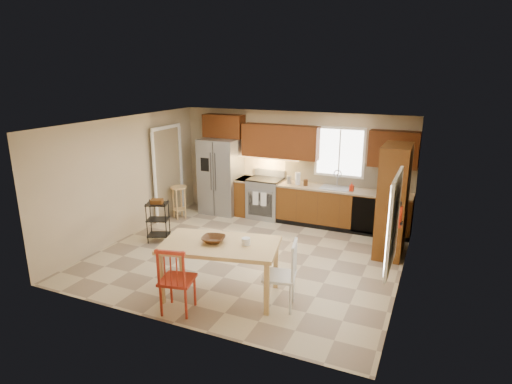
{
  "coord_description": "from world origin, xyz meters",
  "views": [
    {
      "loc": [
        3.16,
        -6.78,
        3.39
      ],
      "look_at": [
        -0.0,
        0.4,
        1.15
      ],
      "focal_mm": 30.0,
      "sensor_mm": 36.0,
      "label": 1
    }
  ],
  "objects_px": {
    "dining_table": "(221,270)",
    "chair_white": "(280,275)",
    "utility_cart": "(158,222)",
    "table_bowl": "(214,242)",
    "bar_stool": "(179,202)",
    "chair_red": "(177,278)",
    "refrigerator": "(221,176)",
    "fire_extinguisher": "(398,217)",
    "range_stove": "(265,199)",
    "soap_bottle": "(352,187)",
    "table_jar": "(246,243)",
    "pantry": "(393,201)"
  },
  "relations": [
    {
      "from": "table_bowl",
      "to": "dining_table",
      "type": "bearing_deg",
      "value": 0.0
    },
    {
      "from": "pantry",
      "to": "utility_cart",
      "type": "distance_m",
      "value": 4.63
    },
    {
      "from": "refrigerator",
      "to": "chair_red",
      "type": "distance_m",
      "value": 4.59
    },
    {
      "from": "dining_table",
      "to": "bar_stool",
      "type": "relative_size",
      "value": 2.26
    },
    {
      "from": "refrigerator",
      "to": "utility_cart",
      "type": "xyz_separation_m",
      "value": [
        -0.27,
        -2.21,
        -0.49
      ]
    },
    {
      "from": "fire_extinguisher",
      "to": "table_jar",
      "type": "bearing_deg",
      "value": -142.33
    },
    {
      "from": "chair_white",
      "to": "table_bowl",
      "type": "xyz_separation_m",
      "value": [
        -1.06,
        -0.05,
        0.35
      ]
    },
    {
      "from": "chair_red",
      "to": "utility_cart",
      "type": "xyz_separation_m",
      "value": [
        -1.86,
        2.08,
        -0.09
      ]
    },
    {
      "from": "pantry",
      "to": "table_bowl",
      "type": "xyz_separation_m",
      "value": [
        -2.3,
        -2.71,
        -0.18
      ]
    },
    {
      "from": "range_stove",
      "to": "chair_red",
      "type": "height_order",
      "value": "chair_red"
    },
    {
      "from": "refrigerator",
      "to": "range_stove",
      "type": "relative_size",
      "value": 1.98
    },
    {
      "from": "refrigerator",
      "to": "soap_bottle",
      "type": "relative_size",
      "value": 9.53
    },
    {
      "from": "pantry",
      "to": "chair_white",
      "type": "height_order",
      "value": "pantry"
    },
    {
      "from": "refrigerator",
      "to": "dining_table",
      "type": "bearing_deg",
      "value": -61.9
    },
    {
      "from": "pantry",
      "to": "utility_cart",
      "type": "relative_size",
      "value": 2.48
    },
    {
      "from": "chair_red",
      "to": "table_jar",
      "type": "relative_size",
      "value": 6.12
    },
    {
      "from": "soap_bottle",
      "to": "chair_white",
      "type": "bearing_deg",
      "value": -94.66
    },
    {
      "from": "dining_table",
      "to": "table_jar",
      "type": "height_order",
      "value": "table_jar"
    },
    {
      "from": "refrigerator",
      "to": "chair_white",
      "type": "bearing_deg",
      "value": -51.12
    },
    {
      "from": "refrigerator",
      "to": "table_bowl",
      "type": "bearing_deg",
      "value": -63.26
    },
    {
      "from": "pantry",
      "to": "chair_red",
      "type": "bearing_deg",
      "value": -127.1
    },
    {
      "from": "refrigerator",
      "to": "fire_extinguisher",
      "type": "height_order",
      "value": "refrigerator"
    },
    {
      "from": "pantry",
      "to": "bar_stool",
      "type": "distance_m",
      "value": 4.86
    },
    {
      "from": "pantry",
      "to": "range_stove",
      "type": "bearing_deg",
      "value": 161.71
    },
    {
      "from": "soap_bottle",
      "to": "chair_white",
      "type": "relative_size",
      "value": 0.19
    },
    {
      "from": "fire_extinguisher",
      "to": "utility_cart",
      "type": "height_order",
      "value": "fire_extinguisher"
    },
    {
      "from": "dining_table",
      "to": "chair_white",
      "type": "height_order",
      "value": "chair_white"
    },
    {
      "from": "dining_table",
      "to": "chair_white",
      "type": "xyz_separation_m",
      "value": [
        0.95,
        0.05,
        0.09
      ]
    },
    {
      "from": "refrigerator",
      "to": "bar_stool",
      "type": "xyz_separation_m",
      "value": [
        -0.68,
        -0.83,
        -0.52
      ]
    },
    {
      "from": "table_bowl",
      "to": "bar_stool",
      "type": "xyz_separation_m",
      "value": [
        -2.51,
        2.8,
        -0.48
      ]
    },
    {
      "from": "utility_cart",
      "to": "dining_table",
      "type": "bearing_deg",
      "value": -54.52
    },
    {
      "from": "range_stove",
      "to": "chair_red",
      "type": "distance_m",
      "value": 4.37
    },
    {
      "from": "refrigerator",
      "to": "utility_cart",
      "type": "relative_size",
      "value": 2.15
    },
    {
      "from": "refrigerator",
      "to": "table_jar",
      "type": "relative_size",
      "value": 10.81
    },
    {
      "from": "chair_red",
      "to": "table_bowl",
      "type": "height_order",
      "value": "chair_red"
    },
    {
      "from": "range_stove",
      "to": "soap_bottle",
      "type": "xyz_separation_m",
      "value": [
        2.03,
        -0.08,
        0.54
      ]
    },
    {
      "from": "dining_table",
      "to": "table_bowl",
      "type": "bearing_deg",
      "value": 167.72
    },
    {
      "from": "fire_extinguisher",
      "to": "chair_red",
      "type": "bearing_deg",
      "value": -139.88
    },
    {
      "from": "refrigerator",
      "to": "pantry",
      "type": "bearing_deg",
      "value": -12.62
    },
    {
      "from": "refrigerator",
      "to": "fire_extinguisher",
      "type": "distance_m",
      "value": 4.76
    },
    {
      "from": "fire_extinguisher",
      "to": "refrigerator",
      "type": "bearing_deg",
      "value": 155.48
    },
    {
      "from": "dining_table",
      "to": "utility_cart",
      "type": "distance_m",
      "value": 2.63
    },
    {
      "from": "dining_table",
      "to": "chair_red",
      "type": "distance_m",
      "value": 0.74
    },
    {
      "from": "bar_stool",
      "to": "utility_cart",
      "type": "distance_m",
      "value": 1.44
    },
    {
      "from": "range_stove",
      "to": "chair_white",
      "type": "distance_m",
      "value": 4.04
    },
    {
      "from": "chair_red",
      "to": "table_jar",
      "type": "bearing_deg",
      "value": 33.71
    },
    {
      "from": "table_bowl",
      "to": "bar_stool",
      "type": "height_order",
      "value": "table_bowl"
    },
    {
      "from": "soap_bottle",
      "to": "bar_stool",
      "type": "bearing_deg",
      "value": -168.21
    },
    {
      "from": "bar_stool",
      "to": "dining_table",
      "type": "bearing_deg",
      "value": -30.61
    },
    {
      "from": "pantry",
      "to": "bar_stool",
      "type": "xyz_separation_m",
      "value": [
        -4.81,
        0.09,
        -0.66
      ]
    }
  ]
}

